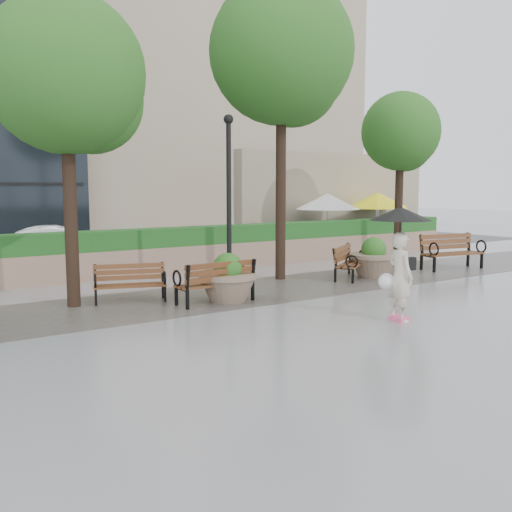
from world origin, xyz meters
TOP-DOWN VIEW (x-y plane):
  - ground at (0.00, 0.00)m, footprint 100.00×100.00m
  - cobble_strip at (0.00, 3.00)m, footprint 28.00×3.20m
  - hedge_wall at (0.00, 7.00)m, footprint 24.00×0.80m
  - cafe_wall at (9.50, 10.00)m, footprint 10.00×0.60m
  - cafe_hedge at (9.00, 7.80)m, footprint 8.00×0.50m
  - asphalt_street at (0.00, 11.00)m, footprint 40.00×7.00m
  - bldg_stone at (10.00, 23.00)m, footprint 18.00×10.00m
  - bench_1 at (-2.50, 3.42)m, footprint 1.67×1.08m
  - bench_2 at (-0.99, 2.24)m, footprint 1.79×0.76m
  - bench_3 at (3.87, 3.08)m, footprint 1.79×1.51m
  - bench_4 at (7.77, 2.66)m, footprint 2.13×1.12m
  - planter_left at (-0.66, 2.27)m, footprint 1.31×1.31m
  - planter_right at (4.65, 2.97)m, footprint 1.37×1.37m
  - lamppost at (0.14, 3.50)m, footprint 0.28×0.28m
  - tree_0 at (-3.54, 3.73)m, footprint 3.40×3.29m
  - tree_1 at (2.35, 4.21)m, footprint 3.90×3.88m
  - tree_2 at (8.46, 5.45)m, footprint 2.92×2.73m
  - patio_umb_white at (7.60, 8.35)m, footprint 2.50×2.50m
  - patio_umb_yellow_a at (9.94, 8.00)m, footprint 2.50×2.50m
  - patio_umb_yellow_b at (11.25, 9.19)m, footprint 2.50×2.50m
  - car_right at (-2.09, 10.45)m, footprint 4.15×2.23m
  - pedestrian at (1.11, -1.15)m, footprint 1.19×1.19m

SIDE VIEW (x-z plane):
  - ground at x=0.00m, z-range 0.00..0.00m
  - asphalt_street at x=0.00m, z-range 0.00..0.00m
  - cobble_strip at x=0.00m, z-range 0.00..0.01m
  - bench_1 at x=-2.50m, z-range -0.17..0.67m
  - bench_3 at x=3.87m, z-range -0.19..0.73m
  - bench_2 at x=-0.99m, z-range -0.19..0.76m
  - bench_4 at x=7.77m, z-range -0.22..0.87m
  - planter_left at x=-0.66m, z-range -0.12..0.98m
  - planter_right at x=4.65m, z-range -0.13..1.02m
  - cafe_hedge at x=9.00m, z-range 0.00..0.90m
  - car_right at x=-2.09m, z-range 0.00..1.30m
  - hedge_wall at x=0.00m, z-range -0.01..1.34m
  - pedestrian at x=1.11m, z-range 0.24..2.42m
  - lamppost at x=0.14m, z-range -0.25..4.06m
  - patio_umb_white at x=7.60m, z-range 0.84..3.14m
  - patio_umb_yellow_a at x=9.94m, z-range 0.84..3.14m
  - patio_umb_yellow_b at x=11.25m, z-range 0.84..3.14m
  - cafe_wall at x=9.50m, z-range 0.00..4.00m
  - tree_2 at x=8.46m, z-range 1.43..7.28m
  - tree_0 at x=-3.54m, z-range 1.48..8.00m
  - tree_1 at x=2.35m, z-range 1.94..10.03m
  - bldg_stone at x=10.00m, z-range 0.00..20.00m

